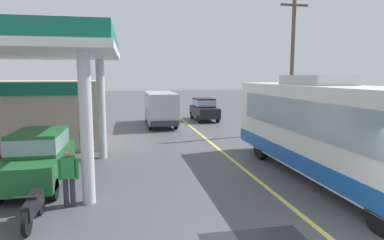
{
  "coord_description": "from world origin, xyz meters",
  "views": [
    {
      "loc": [
        -4.41,
        -5.04,
        3.65
      ],
      "look_at": [
        -1.5,
        10.0,
        1.6
      ],
      "focal_mm": 30.86,
      "sensor_mm": 36.0,
      "label": 1
    }
  ],
  "objects_px": {
    "pedestrian_near_pump": "(68,174)",
    "pedestrian_by_shop": "(86,140)",
    "car_at_pump": "(39,155)",
    "car_trailing_behind_bus": "(204,108)",
    "motorcycle_parked_forecourt": "(34,207)",
    "minibus_opposing_lane": "(160,106)",
    "coach_bus_main": "(330,132)"
  },
  "relations": [
    {
      "from": "coach_bus_main",
      "to": "car_at_pump",
      "type": "bearing_deg",
      "value": 171.52
    },
    {
      "from": "motorcycle_parked_forecourt",
      "to": "car_trailing_behind_bus",
      "type": "relative_size",
      "value": 0.43
    },
    {
      "from": "minibus_opposing_lane",
      "to": "pedestrian_by_shop",
      "type": "relative_size",
      "value": 3.69
    },
    {
      "from": "car_at_pump",
      "to": "pedestrian_near_pump",
      "type": "distance_m",
      "value": 2.54
    },
    {
      "from": "car_at_pump",
      "to": "minibus_opposing_lane",
      "type": "xyz_separation_m",
      "value": [
        5.32,
        12.83,
        0.46
      ]
    },
    {
      "from": "motorcycle_parked_forecourt",
      "to": "car_trailing_behind_bus",
      "type": "distance_m",
      "value": 20.08
    },
    {
      "from": "car_at_pump",
      "to": "car_trailing_behind_bus",
      "type": "height_order",
      "value": "same"
    },
    {
      "from": "motorcycle_parked_forecourt",
      "to": "pedestrian_by_shop",
      "type": "bearing_deg",
      "value": 84.64
    },
    {
      "from": "coach_bus_main",
      "to": "pedestrian_near_pump",
      "type": "relative_size",
      "value": 6.65
    },
    {
      "from": "pedestrian_near_pump",
      "to": "car_trailing_behind_bus",
      "type": "xyz_separation_m",
      "value": [
        7.86,
        17.15,
        0.08
      ]
    },
    {
      "from": "coach_bus_main",
      "to": "motorcycle_parked_forecourt",
      "type": "distance_m",
      "value": 9.42
    },
    {
      "from": "coach_bus_main",
      "to": "car_at_pump",
      "type": "distance_m",
      "value": 9.94
    },
    {
      "from": "motorcycle_parked_forecourt",
      "to": "pedestrian_by_shop",
      "type": "xyz_separation_m",
      "value": [
        0.56,
        5.99,
        0.49
      ]
    },
    {
      "from": "minibus_opposing_lane",
      "to": "motorcycle_parked_forecourt",
      "type": "distance_m",
      "value": 16.73
    },
    {
      "from": "pedestrian_near_pump",
      "to": "pedestrian_by_shop",
      "type": "distance_m",
      "value": 4.97
    },
    {
      "from": "car_trailing_behind_bus",
      "to": "minibus_opposing_lane",
      "type": "bearing_deg",
      "value": -150.84
    },
    {
      "from": "car_trailing_behind_bus",
      "to": "pedestrian_near_pump",
      "type": "bearing_deg",
      "value": -114.61
    },
    {
      "from": "motorcycle_parked_forecourt",
      "to": "minibus_opposing_lane",
      "type": "bearing_deg",
      "value": 73.71
    },
    {
      "from": "car_trailing_behind_bus",
      "to": "pedestrian_by_shop",
      "type": "bearing_deg",
      "value": -123.17
    },
    {
      "from": "pedestrian_by_shop",
      "to": "car_trailing_behind_bus",
      "type": "bearing_deg",
      "value": 56.83
    },
    {
      "from": "car_at_pump",
      "to": "pedestrian_near_pump",
      "type": "height_order",
      "value": "car_at_pump"
    },
    {
      "from": "pedestrian_near_pump",
      "to": "minibus_opposing_lane",
      "type": "bearing_deg",
      "value": 75.02
    },
    {
      "from": "pedestrian_near_pump",
      "to": "motorcycle_parked_forecourt",
      "type": "bearing_deg",
      "value": -123.15
    },
    {
      "from": "pedestrian_near_pump",
      "to": "pedestrian_by_shop",
      "type": "xyz_separation_m",
      "value": [
        -0.11,
        4.97,
        0.0
      ]
    },
    {
      "from": "pedestrian_near_pump",
      "to": "pedestrian_by_shop",
      "type": "bearing_deg",
      "value": 91.21
    },
    {
      "from": "coach_bus_main",
      "to": "car_trailing_behind_bus",
      "type": "relative_size",
      "value": 2.63
    },
    {
      "from": "minibus_opposing_lane",
      "to": "pedestrian_near_pump",
      "type": "height_order",
      "value": "minibus_opposing_lane"
    },
    {
      "from": "coach_bus_main",
      "to": "minibus_opposing_lane",
      "type": "xyz_separation_m",
      "value": [
        -4.49,
        14.29,
        -0.25
      ]
    },
    {
      "from": "minibus_opposing_lane",
      "to": "car_trailing_behind_bus",
      "type": "relative_size",
      "value": 1.46
    },
    {
      "from": "pedestrian_by_shop",
      "to": "coach_bus_main",
      "type": "bearing_deg",
      "value": -26.3
    },
    {
      "from": "motorcycle_parked_forecourt",
      "to": "car_trailing_behind_bus",
      "type": "bearing_deg",
      "value": 64.87
    },
    {
      "from": "minibus_opposing_lane",
      "to": "motorcycle_parked_forecourt",
      "type": "relative_size",
      "value": 3.41
    }
  ]
}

